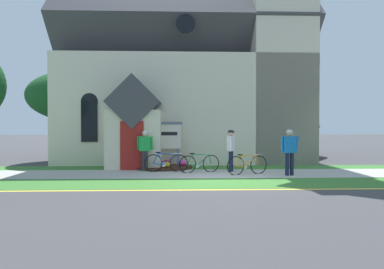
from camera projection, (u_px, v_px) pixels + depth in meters
The scene contains 16 objects.
ground at pixel (208, 167), 16.41m from camera, with size 140.00×140.00×0.00m, color #3D3D3F.
sidewalk_slab at pixel (187, 174), 14.05m from camera, with size 32.00×2.63×0.01m, color #A8A59E.
grass_verge at pixel (189, 183), 11.66m from camera, with size 32.00×2.15×0.01m, color #38722D.
church_lawn at pixel (186, 168), 16.15m from camera, with size 24.00×1.58×0.01m, color #38722D.
curb_paint_stripe at pixel (190, 190), 10.43m from camera, with size 28.00×0.16×0.01m, color yellow.
church_building at pixel (190, 72), 21.76m from camera, with size 13.42×12.38×14.31m.
church_sign at pixel (163, 137), 16.34m from camera, with size 1.78×0.21×2.09m.
flower_bed at pixel (163, 166), 16.02m from camera, with size 2.66×2.66×0.34m.
bicycle_red at pixel (247, 165), 13.83m from camera, with size 1.68×0.64×0.82m.
bicycle_orange at pixel (166, 163), 14.60m from camera, with size 1.79×0.15×0.85m.
bicycle_yellow at pixel (199, 163), 14.42m from camera, with size 1.67×0.61×0.83m.
cyclist_in_orange_jersey at pixel (145, 147), 14.92m from camera, with size 0.66×0.28×1.70m.
cyclist_in_red_jersey at pixel (290, 148), 13.51m from camera, with size 0.68×0.33×1.75m.
cyclist_in_yellow_jersey at pixel (231, 147), 14.72m from camera, with size 0.42×0.64×1.73m.
roadside_conifer at pixel (286, 81), 22.88m from camera, with size 4.27×4.27×7.78m.
yard_deciduous_tree at pixel (75, 97), 19.33m from camera, with size 5.02×5.02×4.85m.
Camera 1 is at (-1.37, -12.33, 1.85)m, focal length 33.28 mm.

